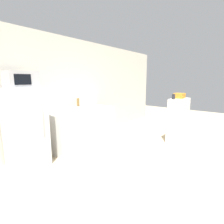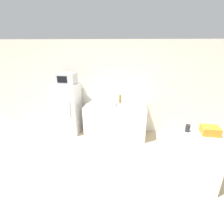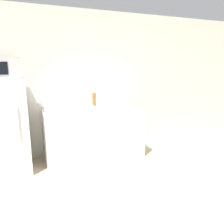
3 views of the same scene
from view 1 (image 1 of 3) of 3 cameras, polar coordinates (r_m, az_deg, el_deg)
The scene contains 11 objects.
ground_plane at distance 3.25m, azimuth 25.13°, elevation -20.10°, with size 14.00×14.00×0.00m, color #C6B28E.
wall_back at distance 4.53m, azimuth -13.66°, elevation 6.42°, with size 8.00×0.06×2.60m, color silver.
refrigerator at distance 3.59m, azimuth -26.34°, elevation -4.66°, with size 0.59×0.66×1.46m.
microwave at distance 3.48m, azimuth -27.54°, elevation 9.42°, with size 0.50×0.35×0.29m.
counter at distance 4.38m, azimuth -9.63°, elevation -4.90°, with size 1.70×0.71×0.89m, color silver.
sink_basin at distance 4.23m, azimuth -12.06°, elevation 1.06°, with size 0.35×0.33×0.06m, color #9EA3A8.
bottle_tall at distance 4.50m, azimuth -11.00°, elevation 2.89°, with size 0.07×0.07×0.25m, color olive.
bottle_short at distance 4.32m, azimuth -6.66°, elevation 2.03°, with size 0.08×0.08×0.15m, color silver.
shelf_cabinet at distance 4.87m, azimuth 20.77°, elevation -2.49°, with size 0.71×0.35×1.13m, color white.
basket at distance 4.85m, azimuth 21.15°, elevation 4.98°, with size 0.28×0.23×0.13m, color orange.
jar at distance 4.54m, azimuth 19.46°, elevation 4.71°, with size 0.08×0.08×0.13m, color #232328.
Camera 1 is at (-2.77, -0.55, 1.61)m, focal length 28.00 mm.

